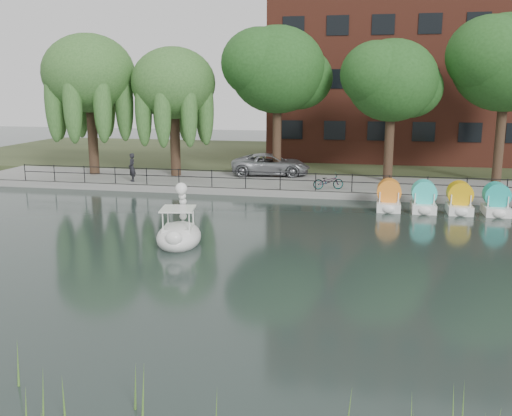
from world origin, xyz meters
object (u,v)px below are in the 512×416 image
(minivan, at_px, (271,163))
(swan_boat, at_px, (179,232))
(bicycle, at_px, (328,180))
(pedestrian, at_px, (132,165))

(minivan, distance_m, swan_boat, 15.61)
(swan_boat, bearing_deg, bicycle, 55.65)
(pedestrian, bearing_deg, swan_boat, -10.16)
(minivan, relative_size, swan_boat, 1.93)
(bicycle, xyz_separation_m, swan_boat, (-4.99, -11.17, -0.39))
(bicycle, bearing_deg, swan_boat, 139.01)
(minivan, xyz_separation_m, bicycle, (4.09, -4.40, -0.31))
(minivan, height_order, bicycle, minivan)
(bicycle, relative_size, swan_boat, 0.57)
(bicycle, xyz_separation_m, pedestrian, (-11.94, 0.28, 0.49))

